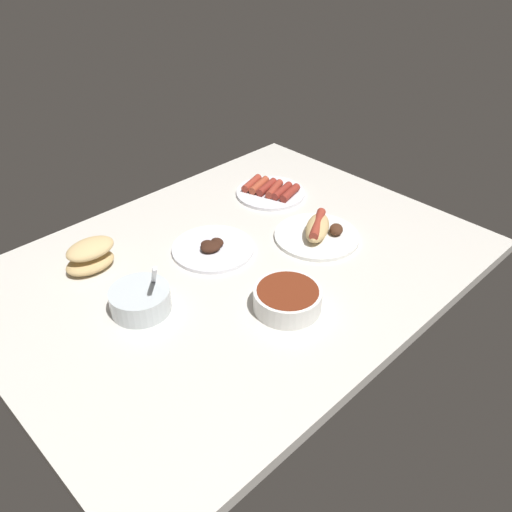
{
  "coord_description": "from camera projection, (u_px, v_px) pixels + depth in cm",
  "views": [
    {
      "loc": [
        -71.19,
        -79.77,
        78.29
      ],
      "look_at": [
        2.57,
        -4.27,
        3.0
      ],
      "focal_mm": 37.02,
      "sensor_mm": 36.0,
      "label": 1
    }
  ],
  "objects": [
    {
      "name": "ground_plane",
      "position": [
        237.0,
        268.0,
        1.33
      ],
      "size": [
        120.0,
        90.0,
        3.0
      ],
      "primitive_type": "cube",
      "color": "silver"
    },
    {
      "name": "bowl_chili",
      "position": [
        288.0,
        298.0,
        1.17
      ],
      "size": [
        15.31,
        15.31,
        5.05
      ],
      "color": "white",
      "rests_on": "ground_plane"
    },
    {
      "name": "bread_stack",
      "position": [
        90.0,
        256.0,
        1.29
      ],
      "size": [
        13.39,
        9.19,
        7.2
      ],
      "color": "tan",
      "rests_on": "ground_plane"
    },
    {
      "name": "plate_hotdog_assembled",
      "position": [
        318.0,
        232.0,
        1.41
      ],
      "size": [
        22.78,
        22.78,
        5.61
      ],
      "color": "white",
      "rests_on": "ground_plane"
    },
    {
      "name": "plate_grilled_meat",
      "position": [
        213.0,
        248.0,
        1.36
      ],
      "size": [
        21.37,
        21.37,
        3.16
      ],
      "color": "white",
      "rests_on": "ground_plane"
    },
    {
      "name": "bowl_coleslaw",
      "position": [
        140.0,
        299.0,
        1.16
      ],
      "size": [
        13.48,
        13.58,
        14.83
      ],
      "color": "silver",
      "rests_on": "ground_plane"
    },
    {
      "name": "plate_sausages",
      "position": [
        270.0,
        191.0,
        1.61
      ],
      "size": [
        20.89,
        20.89,
        3.37
      ],
      "color": "white",
      "rests_on": "ground_plane"
    }
  ]
}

